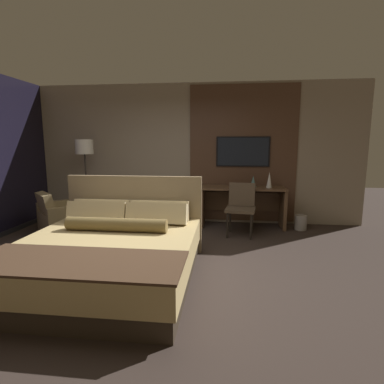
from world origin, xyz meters
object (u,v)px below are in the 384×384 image
Objects in this scene: desk at (242,200)px; waste_bin at (301,222)px; tv at (243,152)px; bed at (111,252)px; floor_lamp at (85,154)px; armchair_by_window at (62,218)px; vase_tall at (269,180)px; desk_chair at (241,204)px; vase_short at (253,181)px.

desk is 1.17m from waste_bin.
bed is at bearing -121.59° from tv.
tv reaches higher than bed.
armchair_by_window is at bearing -111.59° from floor_lamp.
vase_tall is (0.49, -0.33, -0.52)m from tv.
desk_chair is (1.64, 1.96, 0.23)m from bed.
tv is at bearing 8.05° from floor_lamp.
vase_tall is at bearing -10.23° from desk.
desk is 0.42m from vase_short.
desk_chair is at bearing -113.52° from vase_short.
vase_short is (1.89, 2.54, 0.57)m from bed.
waste_bin is at bearing 40.45° from bed.
desk_chair reaches higher than armchair_by_window.
vase_tall is at bearing -33.71° from tv.
desk_chair is 0.71m from vase_short.
armchair_by_window is (-3.26, -0.23, -0.30)m from desk_chair.
floor_lamp is at bearing -178.31° from desk_chair.
floor_lamp is 3.60m from vase_tall.
armchair_by_window is 3.66m from vase_short.
floor_lamp is (-3.08, -0.44, -0.04)m from tv.
desk is at bearing -90.00° from tv.
floor_lamp is at bearing 121.17° from bed.
vase_tall is 1.07× the size of waste_bin.
waste_bin is at bearing -3.96° from vase_tall.
armchair_by_window is at bearing -167.75° from desk_chair.
bed is 2.57m from desk_chair.
floor_lamp reaches higher than waste_bin.
tv is 4.89× the size of vase_short.
tv is at bearing 146.29° from vase_tall.
desk is at bearing 93.07° from desk_chair.
armchair_by_window is at bearing -167.00° from vase_short.
armchair_by_window is (-3.31, -1.01, -1.20)m from tv.
waste_bin is (4.17, 0.07, -1.28)m from floor_lamp.
desk is 3.21m from floor_lamp.
desk is at bearing 3.68° from floor_lamp.
tv is 0.62× the size of floor_lamp.
vase_tall is at bearing -23.34° from vase_short.
bed is 2.91m from floor_lamp.
waste_bin is at bearing -10.48° from vase_short.
desk_chair is (-0.05, -0.78, -0.90)m from tv.
vase_short is (3.51, 0.81, 0.64)m from armchair_by_window.
tv is at bearing 135.02° from vase_short.
tv is 3.66m from armchair_by_window.
floor_lamp is (-3.08, -0.20, 0.89)m from desk.
floor_lamp is (-1.39, 2.30, 1.10)m from bed.
desk_chair is at bearing -139.85° from vase_tall.
tv reaches higher than desk_chair.
waste_bin is (1.14, 0.41, -0.41)m from desk_chair.
tv is at bearing -119.90° from armchair_by_window.
bed reaches higher than waste_bin.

